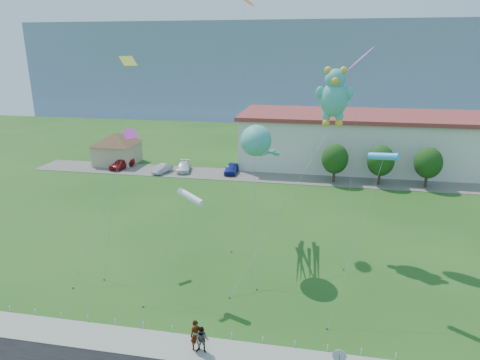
% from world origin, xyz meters
% --- Properties ---
extents(ground, '(160.00, 160.00, 0.00)m').
position_xyz_m(ground, '(0.00, 0.00, 0.00)').
color(ground, '#1E4C15').
rests_on(ground, ground).
extents(sidewalk, '(80.00, 2.50, 0.10)m').
position_xyz_m(sidewalk, '(0.00, -2.75, 0.05)').
color(sidewalk, gray).
rests_on(sidewalk, ground).
extents(parking_strip, '(70.00, 6.00, 0.06)m').
position_xyz_m(parking_strip, '(0.00, 35.00, 0.03)').
color(parking_strip, '#59544C').
rests_on(parking_strip, ground).
extents(hill_ridge, '(160.00, 50.00, 25.00)m').
position_xyz_m(hill_ridge, '(0.00, 120.00, 12.50)').
color(hill_ridge, slate).
rests_on(hill_ridge, ground).
extents(pavilion, '(9.20, 9.20, 5.00)m').
position_xyz_m(pavilion, '(-24.00, 38.00, 3.02)').
color(pavilion, tan).
rests_on(pavilion, ground).
extents(warehouse, '(61.00, 15.00, 8.20)m').
position_xyz_m(warehouse, '(26.00, 44.00, 4.12)').
color(warehouse, beige).
rests_on(warehouse, ground).
extents(stop_sign, '(0.80, 0.07, 2.50)m').
position_xyz_m(stop_sign, '(9.50, -4.21, 1.87)').
color(stop_sign, slate).
rests_on(stop_sign, ground).
extents(rope_fence, '(26.05, 0.05, 0.50)m').
position_xyz_m(rope_fence, '(0.00, -1.30, 0.25)').
color(rope_fence, white).
rests_on(rope_fence, ground).
extents(tree_near, '(3.60, 3.60, 5.47)m').
position_xyz_m(tree_near, '(10.00, 34.00, 3.39)').
color(tree_near, '#3F2B19').
rests_on(tree_near, ground).
extents(tree_mid, '(3.60, 3.60, 5.47)m').
position_xyz_m(tree_mid, '(16.00, 34.00, 3.39)').
color(tree_mid, '#3F2B19').
rests_on(tree_mid, ground).
extents(tree_far, '(3.60, 3.60, 5.47)m').
position_xyz_m(tree_far, '(22.00, 34.00, 3.39)').
color(tree_far, '#3F2B19').
rests_on(tree_far, ground).
extents(pedestrian_left, '(0.86, 0.75, 1.98)m').
position_xyz_m(pedestrian_left, '(1.08, -2.74, 1.09)').
color(pedestrian_left, gray).
rests_on(pedestrian_left, sidewalk).
extents(pedestrian_right, '(0.85, 0.67, 1.72)m').
position_xyz_m(pedestrian_right, '(1.51, -2.92, 0.96)').
color(pedestrian_right, gray).
rests_on(pedestrian_right, sidewalk).
extents(parked_car_red, '(2.89, 4.89, 1.56)m').
position_xyz_m(parked_car_red, '(-21.97, 35.22, 0.84)').
color(parked_car_red, maroon).
rests_on(parked_car_red, parking_strip).
extents(parked_car_silver, '(2.31, 3.99, 1.24)m').
position_xyz_m(parked_car_silver, '(-14.97, 34.03, 0.68)').
color(parked_car_silver, '#B6B7BE').
rests_on(parked_car_silver, parking_strip).
extents(parked_car_white, '(2.78, 4.88, 1.33)m').
position_xyz_m(parked_car_white, '(-12.05, 35.41, 0.73)').
color(parked_car_white, silver).
rests_on(parked_car_white, parking_strip).
extents(parked_car_blue, '(1.76, 4.30, 1.46)m').
position_xyz_m(parked_car_blue, '(-4.77, 35.70, 0.79)').
color(parked_car_blue, navy).
rests_on(parked_car_blue, parking_strip).
extents(octopus_kite, '(2.56, 11.52, 11.85)m').
position_xyz_m(octopus_kite, '(2.68, 11.31, 9.90)').
color(octopus_kite, teal).
rests_on(octopus_kite, ground).
extents(teddy_bear_kite, '(8.72, 13.29, 16.30)m').
position_xyz_m(teddy_bear_kite, '(8.87, 15.45, 13.82)').
color(teddy_bear_kite, teal).
rests_on(teddy_bear_kite, ground).
extents(small_kite_white, '(3.17, 4.22, 7.97)m').
position_xyz_m(small_kite_white, '(-1.16, 4.02, 7.48)').
color(small_kite_white, white).
rests_on(small_kite_white, ground).
extents(small_kite_yellow, '(2.31, 4.70, 17.30)m').
position_xyz_m(small_kite_yellow, '(-7.19, 7.37, 14.57)').
color(small_kite_yellow, yellow).
rests_on(small_kite_yellow, ground).
extents(small_kite_purple, '(1.80, 8.12, 17.62)m').
position_xyz_m(small_kite_purple, '(10.92, 16.38, 16.53)').
color(small_kite_purple, '#A833CD').
rests_on(small_kite_purple, ground).
extents(small_kite_orange, '(1.80, 9.70, 23.06)m').
position_xyz_m(small_kite_orange, '(-0.01, 19.25, 21.71)').
color(small_kite_orange, '#CD6416').
rests_on(small_kite_orange, ground).
extents(small_kite_cyan, '(3.60, 6.71, 11.04)m').
position_xyz_m(small_kite_cyan, '(12.25, 6.35, 10.51)').
color(small_kite_cyan, '#36A6F4').
rests_on(small_kite_cyan, ground).
extents(small_kite_pink, '(3.11, 7.72, 11.31)m').
position_xyz_m(small_kite_pink, '(-8.21, 8.50, 9.61)').
color(small_kite_pink, '#E633B5').
rests_on(small_kite_pink, ground).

